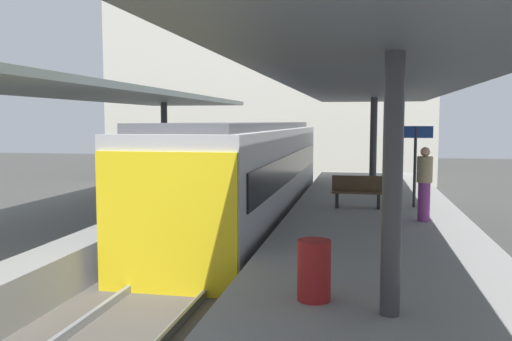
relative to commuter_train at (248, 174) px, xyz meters
name	(u,v)px	position (x,y,z in m)	size (l,w,h in m)	color
ground_plane	(204,271)	(0.00, -4.81, -1.73)	(80.00, 80.00, 0.00)	#383835
platform_left	(50,241)	(-3.80, -4.81, -1.23)	(4.40, 28.00, 1.00)	gray
platform_right	(378,257)	(3.80, -4.81, -1.23)	(4.40, 28.00, 1.00)	gray
track_ballast	(204,266)	(0.00, -4.81, -1.63)	(3.20, 28.00, 0.20)	#4C4742
rail_near_side	(174,257)	(-0.72, -4.81, -1.46)	(0.08, 28.00, 0.14)	slate
rail_far_side	(235,260)	(0.72, -4.81, -1.46)	(0.08, 28.00, 0.14)	slate
commuter_train	(248,174)	(0.00, 0.00, 0.00)	(2.78, 14.42, 3.10)	#ADADB2
canopy_left	(76,93)	(-3.80, -3.41, 2.34)	(4.18, 21.00, 3.19)	#333335
canopy_right	(380,84)	(3.80, -3.41, 2.46)	(4.18, 21.00, 3.31)	#333335
platform_bench	(358,191)	(3.33, -1.42, -0.26)	(1.40, 0.41, 0.86)	black
platform_sign	(415,148)	(4.84, -1.05, 0.90)	(0.90, 0.08, 2.21)	#262628
litter_bin	(314,270)	(2.85, -9.35, -0.33)	(0.44, 0.44, 0.80)	maroon
passenger_near_bench	(424,183)	(4.87, -3.16, 0.18)	(0.36, 0.36, 1.74)	#7A337A
station_building_backdrop	(271,84)	(-1.84, 15.19, 3.77)	(18.00, 6.00, 11.00)	beige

